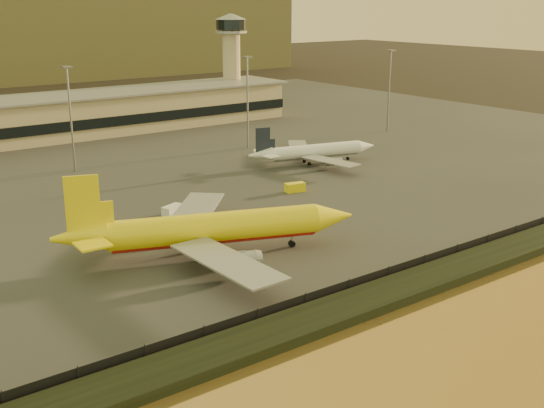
# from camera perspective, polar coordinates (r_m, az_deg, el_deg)

# --- Properties ---
(ground) EXTENTS (900.00, 900.00, 0.00)m
(ground) POSITION_cam_1_polar(r_m,az_deg,el_deg) (111.33, 4.11, -4.66)
(ground) COLOR black
(ground) RESTS_ON ground
(embankment) EXTENTS (320.00, 7.00, 1.40)m
(embankment) POSITION_cam_1_polar(r_m,az_deg,el_deg) (99.89, 10.55, -7.07)
(embankment) COLOR black
(embankment) RESTS_ON ground
(tarmac) EXTENTS (320.00, 220.00, 0.20)m
(tarmac) POSITION_cam_1_polar(r_m,az_deg,el_deg) (190.31, -14.97, 3.91)
(tarmac) COLOR #2D2D2D
(tarmac) RESTS_ON ground
(perimeter_fence) EXTENTS (300.00, 0.05, 2.20)m
(perimeter_fence) POSITION_cam_1_polar(r_m,az_deg,el_deg) (102.15, 8.92, -6.07)
(perimeter_fence) COLOR black
(perimeter_fence) RESTS_ON tarmac
(control_tower) EXTENTS (11.20, 11.20, 35.50)m
(control_tower) POSITION_cam_1_polar(r_m,az_deg,el_deg) (251.31, -3.42, 12.42)
(control_tower) COLOR tan
(control_tower) RESTS_ON tarmac
(apron_light_masts) EXTENTS (152.20, 12.20, 25.40)m
(apron_light_masts) POSITION_cam_1_polar(r_m,az_deg,el_deg) (175.95, -8.27, 8.46)
(apron_light_masts) COLOR slate
(apron_light_masts) RESTS_ON tarmac
(dhl_cargo_jet) EXTENTS (48.16, 45.67, 14.89)m
(dhl_cargo_jet) POSITION_cam_1_polar(r_m,az_deg,el_deg) (111.44, -5.21, -2.12)
(dhl_cargo_jet) COLOR yellow
(dhl_cargo_jet) RESTS_ON tarmac
(white_narrowbody_jet) EXTENTS (35.18, 33.68, 10.22)m
(white_narrowbody_jet) POSITION_cam_1_polar(r_m,az_deg,el_deg) (174.78, 3.50, 4.40)
(white_narrowbody_jet) COLOR white
(white_narrowbody_jet) RESTS_ON tarmac
(gse_vehicle_yellow) EXTENTS (4.66, 2.81, 1.96)m
(gse_vehicle_yellow) POSITION_cam_1_polar(r_m,az_deg,el_deg) (148.86, 1.93, 1.40)
(gse_vehicle_yellow) COLOR yellow
(gse_vehicle_yellow) RESTS_ON tarmac
(gse_vehicle_white) EXTENTS (4.77, 3.43, 1.96)m
(gse_vehicle_white) POSITION_cam_1_polar(r_m,az_deg,el_deg) (133.93, -8.33, -0.53)
(gse_vehicle_white) COLOR white
(gse_vehicle_white) RESTS_ON tarmac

